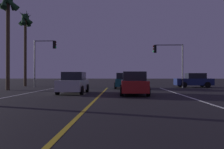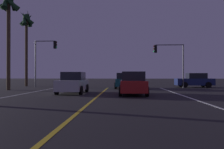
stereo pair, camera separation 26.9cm
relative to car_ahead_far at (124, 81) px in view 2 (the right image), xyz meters
name	(u,v)px [view 2 (the right image)]	position (x,y,z in m)	size (l,w,h in m)	color
lane_center_divider	(82,110)	(-1.86, -15.39, -0.82)	(0.16, 32.48, 0.01)	gold
car_ahead_far	(124,81)	(0.00, 0.00, 0.00)	(2.02, 4.30, 1.70)	black
car_lead_same_lane	(133,84)	(0.60, -8.20, 0.00)	(2.02, 4.30, 1.70)	black
car_crossing_side	(195,80)	(8.43, 2.34, 0.00)	(4.30, 2.02, 1.70)	black
car_oncoming	(73,83)	(-4.12, -7.03, 0.00)	(2.02, 4.30, 1.70)	black
traffic_light_near_right	(168,55)	(5.12, 1.35, 2.94)	(3.50, 0.36, 5.01)	#4C4C51
traffic_light_near_left	(46,53)	(-9.32, 1.35, 3.28)	(2.69, 0.36, 5.56)	#4C4C51
palm_tree_left_mid	(9,11)	(-11.33, -3.42, 6.89)	(2.19, 1.91, 9.67)	#473826
palm_tree_left_far	(26,26)	(-12.92, 4.19, 7.15)	(2.08, 2.01, 10.05)	#473826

